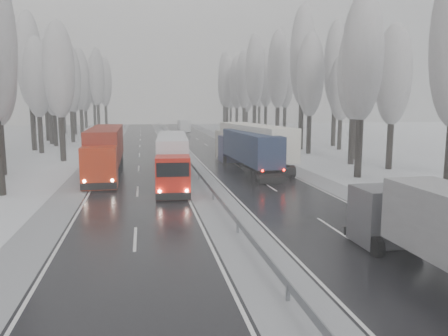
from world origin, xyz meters
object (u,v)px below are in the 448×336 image
object	(u,v)px
truck_red_white	(172,155)
truck_red_red	(105,148)
truck_blue_box	(247,148)
box_truck_distant	(184,126)
truck_cream_box	(251,143)

from	to	relation	value
truck_red_white	truck_red_red	world-z (taller)	truck_red_red
truck_red_white	truck_blue_box	bearing A→B (deg)	32.33
box_truck_distant	truck_red_red	size ratio (longest dim) A/B	0.44
truck_cream_box	box_truck_distant	size ratio (longest dim) A/B	2.34
truck_cream_box	truck_red_red	bearing A→B (deg)	-178.50
truck_red_white	truck_cream_box	bearing A→B (deg)	42.18
box_truck_distant	truck_red_red	world-z (taller)	truck_red_red
truck_red_red	truck_blue_box	bearing A→B (deg)	-1.90
truck_red_red	truck_red_white	bearing A→B (deg)	-37.65
truck_blue_box	truck_red_white	xyz separation A→B (m)	(-7.58, -4.15, -0.02)
truck_blue_box	truck_red_red	world-z (taller)	truck_red_red
truck_cream_box	truck_red_red	distance (m)	14.71
truck_cream_box	box_truck_distant	distance (m)	57.41
truck_blue_box	truck_cream_box	size ratio (longest dim) A/B	0.87
truck_cream_box	truck_red_red	world-z (taller)	truck_cream_box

